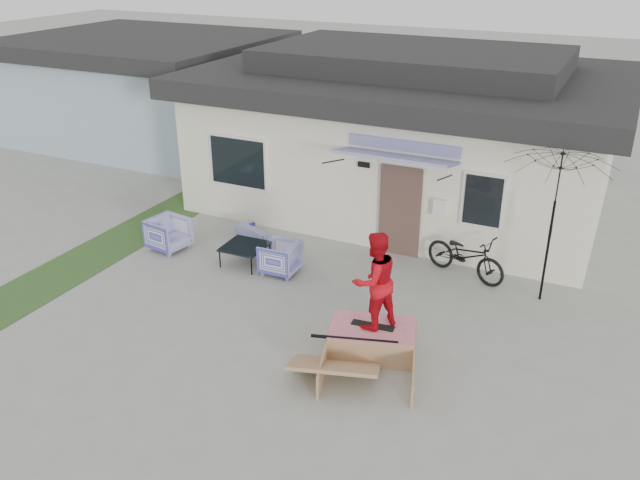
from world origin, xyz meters
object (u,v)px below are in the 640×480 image
at_px(armchair_right, 280,256).
at_px(skateboard, 373,325).
at_px(skate_ramp, 372,340).
at_px(skater, 375,279).
at_px(patio_umbrella, 552,219).
at_px(armchair_left, 168,232).
at_px(coffee_table, 245,254).
at_px(loveseat, 259,231).
at_px(bicycle, 466,251).

relative_size(armchair_right, skateboard, 1.03).
xyz_separation_m(skate_ramp, skater, (-0.01, 0.05, 1.16)).
height_order(skate_ramp, skateboard, skateboard).
relative_size(patio_umbrella, skater, 1.26).
height_order(armchair_left, patio_umbrella, patio_umbrella).
xyz_separation_m(armchair_right, coffee_table, (-0.90, 0.02, -0.17)).
distance_m(patio_umbrella, skateboard, 4.12).
distance_m(loveseat, skater, 5.29).
height_order(coffee_table, bicycle, bicycle).
height_order(loveseat, armchair_left, armchair_left).
height_order(armchair_left, skate_ramp, armchair_left).
xyz_separation_m(skate_ramp, skateboard, (-0.01, 0.05, 0.27)).
distance_m(armchair_right, coffee_table, 0.91).
bearing_deg(loveseat, coffee_table, 129.97).
bearing_deg(coffee_table, armchair_right, -1.47).
relative_size(loveseat, bicycle, 0.70).
distance_m(armchair_right, patio_umbrella, 5.56).
distance_m(armchair_left, coffee_table, 2.01).
height_order(loveseat, skater, skater).
bearing_deg(armchair_left, skateboard, -98.96).
bearing_deg(bicycle, skate_ramp, -173.01).
distance_m(loveseat, armchair_left, 2.09).
bearing_deg(armchair_right, coffee_table, -93.19).
bearing_deg(skater, skate_ramp, 50.65).
relative_size(loveseat, armchair_right, 1.68).
bearing_deg(coffee_table, armchair_left, -177.35).
bearing_deg(skater, patio_umbrella, 176.70).
bearing_deg(armchair_right, loveseat, -135.73).
height_order(armchair_right, patio_umbrella, patio_umbrella).
bearing_deg(loveseat, armchair_right, 159.71).
xyz_separation_m(coffee_table, skateboard, (3.78, -1.94, 0.29)).
bearing_deg(loveseat, skater, 166.64).
bearing_deg(patio_umbrella, armchair_left, -170.99).
relative_size(armchair_right, skater, 0.45).
bearing_deg(skater, coffee_table, -83.39).
bearing_deg(skateboard, skater, -5.59).
distance_m(coffee_table, bicycle, 4.79).
relative_size(armchair_left, skater, 0.48).
bearing_deg(skater, bicycle, -158.40).
distance_m(coffee_table, patio_umbrella, 6.45).
relative_size(loveseat, skate_ramp, 0.67).
distance_m(coffee_table, skate_ramp, 4.28).
xyz_separation_m(armchair_left, skate_ramp, (5.79, -1.89, -0.17)).
bearing_deg(armchair_right, skateboard, 54.65).
relative_size(armchair_right, coffee_table, 0.87).
xyz_separation_m(coffee_table, skater, (3.78, -1.94, 1.19)).
height_order(armchair_left, bicycle, bicycle).
bearing_deg(patio_umbrella, coffee_table, -168.97).
relative_size(skate_ramp, skater, 1.12).
height_order(bicycle, skate_ramp, bicycle).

